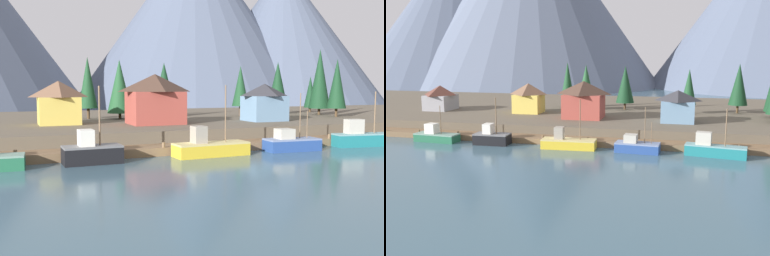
# 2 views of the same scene
# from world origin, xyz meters

# --- Properties ---
(ground_plane) EXTENTS (400.00, 400.00, 1.00)m
(ground_plane) POSITION_xyz_m (0.00, 20.00, -0.50)
(ground_plane) COLOR #3D5B6B
(dock) EXTENTS (80.00, 4.00, 1.60)m
(dock) POSITION_xyz_m (0.00, 1.99, 0.50)
(dock) COLOR brown
(dock) RESTS_ON ground_plane
(shoreline_bank) EXTENTS (400.00, 56.00, 2.50)m
(shoreline_bank) POSITION_xyz_m (0.00, 32.00, 1.25)
(shoreline_bank) COLOR brown
(shoreline_bank) RESTS_ON ground_plane
(mountain_west_peak) EXTENTS (101.84, 101.84, 68.91)m
(mountain_west_peak) POSITION_xyz_m (-88.27, 128.72, 34.46)
(mountain_west_peak) COLOR #4C566B
(mountain_west_peak) RESTS_ON ground_plane
(fishing_boat_green) EXTENTS (8.07, 3.33, 6.46)m
(fishing_boat_green) POSITION_xyz_m (-23.26, -1.80, 1.00)
(fishing_boat_green) COLOR #1E5B3D
(fishing_boat_green) RESTS_ON ground_plane
(fishing_boat_black) EXTENTS (6.12, 3.11, 8.13)m
(fishing_boat_black) POSITION_xyz_m (-12.61, -1.70, 1.20)
(fishing_boat_black) COLOR black
(fishing_boat_black) RESTS_ON ground_plane
(fishing_boat_yellow) EXTENTS (9.04, 3.35, 8.23)m
(fishing_boat_yellow) POSITION_xyz_m (1.00, -1.83, 0.99)
(fishing_boat_yellow) COLOR gold
(fishing_boat_yellow) RESTS_ON ground_plane
(fishing_boat_blue) EXTENTS (7.15, 3.37, 7.28)m
(fishing_boat_blue) POSITION_xyz_m (12.29, -1.82, 0.98)
(fishing_boat_blue) COLOR navy
(fishing_boat_blue) RESTS_ON ground_plane
(fishing_boat_teal) EXTENTS (9.27, 3.76, 7.43)m
(fishing_boat_teal) POSITION_xyz_m (24.03, -1.97, 1.18)
(fishing_boat_teal) COLOR #196B70
(fishing_boat_teal) RESTS_ON ground_plane
(house_grey) EXTENTS (5.83, 7.10, 5.62)m
(house_grey) POSITION_xyz_m (-34.96, 19.67, 5.38)
(house_grey) COLOR gray
(house_grey) RESTS_ON shoreline_bank
(house_red) EXTENTS (8.10, 6.87, 7.47)m
(house_red) POSITION_xyz_m (-0.13, 15.19, 6.32)
(house_red) COLOR #9E4238
(house_red) RESTS_ON shoreline_bank
(house_yellow) EXTENTS (6.15, 5.63, 6.46)m
(house_yellow) POSITION_xyz_m (-13.57, 19.84, 5.80)
(house_yellow) COLOR gold
(house_yellow) RESTS_ON shoreline_bank
(house_blue) EXTENTS (6.45, 5.57, 6.09)m
(house_blue) POSITION_xyz_m (18.40, 14.32, 5.61)
(house_blue) COLOR #6689A8
(house_blue) RESTS_ON shoreline_bank
(conifer_near_left) EXTENTS (4.20, 4.20, 10.09)m
(conifer_near_left) POSITION_xyz_m (6.38, 29.91, 8.34)
(conifer_near_left) COLOR #4C3823
(conifer_near_left) RESTS_ON shoreline_bank
(conifer_mid_left) EXTENTS (3.30, 3.30, 10.81)m
(conifer_mid_left) POSITION_xyz_m (-7.51, 30.53, 8.81)
(conifer_mid_left) COLOR #4C3823
(conifer_mid_left) RESTS_ON shoreline_bank
(conifer_back_right) EXTENTS (4.01, 4.01, 10.74)m
(conifer_back_right) POSITION_xyz_m (31.03, 29.48, 8.75)
(conifer_back_right) COLOR #4C3823
(conifer_back_right) RESTS_ON shoreline_bank
(conifer_centre) EXTENTS (4.35, 4.35, 10.31)m
(conifer_centre) POSITION_xyz_m (-2.45, 28.08, 8.16)
(conifer_centre) COLOR #4C3823
(conifer_centre) RESTS_ON shoreline_bank
(conifer_far_left) EXTENTS (3.20, 3.20, 9.64)m
(conifer_far_left) POSITION_xyz_m (20.56, 26.35, 8.27)
(conifer_far_left) COLOR #4C3823
(conifer_far_left) RESTS_ON shoreline_bank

